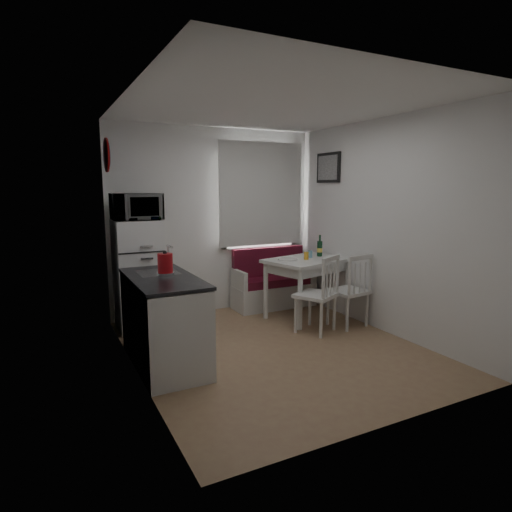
{
  "coord_description": "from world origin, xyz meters",
  "views": [
    {
      "loc": [
        -2.25,
        -3.95,
        1.77
      ],
      "look_at": [
        0.02,
        0.5,
        0.97
      ],
      "focal_mm": 30.0,
      "sensor_mm": 36.0,
      "label": 1
    }
  ],
  "objects_px": {
    "microwave": "(136,207)",
    "fridge": "(138,275)",
    "bench": "(273,287)",
    "dining_table": "(307,265)",
    "chair_right": "(353,283)",
    "chair_left": "(321,286)",
    "kettle": "(165,263)",
    "wine_bottle": "(320,246)",
    "kitchen_counter": "(164,320)"
  },
  "relations": [
    {
      "from": "chair_left",
      "to": "chair_right",
      "type": "xyz_separation_m",
      "value": [
        0.5,
        0.0,
        -0.01
      ]
    },
    {
      "from": "kitchen_counter",
      "to": "microwave",
      "type": "bearing_deg",
      "value": 89.06
    },
    {
      "from": "chair_right",
      "to": "kitchen_counter",
      "type": "bearing_deg",
      "value": 172.21
    },
    {
      "from": "chair_left",
      "to": "microwave",
      "type": "distance_m",
      "value": 2.43
    },
    {
      "from": "chair_left",
      "to": "kettle",
      "type": "relative_size",
      "value": 2.54
    },
    {
      "from": "chair_left",
      "to": "wine_bottle",
      "type": "height_order",
      "value": "wine_bottle"
    },
    {
      "from": "microwave",
      "to": "kettle",
      "type": "relative_size",
      "value": 2.43
    },
    {
      "from": "fridge",
      "to": "chair_right",
      "type": "bearing_deg",
      "value": -26.95
    },
    {
      "from": "dining_table",
      "to": "fridge",
      "type": "height_order",
      "value": "fridge"
    },
    {
      "from": "bench",
      "to": "kettle",
      "type": "relative_size",
      "value": 5.11
    },
    {
      "from": "kitchen_counter",
      "to": "chair_right",
      "type": "relative_size",
      "value": 2.6
    },
    {
      "from": "microwave",
      "to": "chair_right",
      "type": "bearing_deg",
      "value": -25.99
    },
    {
      "from": "bench",
      "to": "kettle",
      "type": "bearing_deg",
      "value": -146.69
    },
    {
      "from": "wine_bottle",
      "to": "microwave",
      "type": "bearing_deg",
      "value": 170.52
    },
    {
      "from": "chair_right",
      "to": "microwave",
      "type": "xyz_separation_m",
      "value": [
        -2.41,
        1.17,
        0.96
      ]
    },
    {
      "from": "kitchen_counter",
      "to": "wine_bottle",
      "type": "distance_m",
      "value": 2.62
    },
    {
      "from": "dining_table",
      "to": "chair_right",
      "type": "relative_size",
      "value": 2.45
    },
    {
      "from": "bench",
      "to": "chair_right",
      "type": "height_order",
      "value": "chair_right"
    },
    {
      "from": "microwave",
      "to": "fridge",
      "type": "bearing_deg",
      "value": 90.0
    },
    {
      "from": "bench",
      "to": "microwave",
      "type": "xyz_separation_m",
      "value": [
        -2.0,
        -0.16,
        1.25
      ]
    },
    {
      "from": "bench",
      "to": "kettle",
      "type": "height_order",
      "value": "kettle"
    },
    {
      "from": "kitchen_counter",
      "to": "chair_left",
      "type": "relative_size",
      "value": 2.17
    },
    {
      "from": "microwave",
      "to": "bench",
      "type": "bearing_deg",
      "value": 4.53
    },
    {
      "from": "chair_right",
      "to": "kettle",
      "type": "distance_m",
      "value": 2.42
    },
    {
      "from": "kitchen_counter",
      "to": "dining_table",
      "type": "height_order",
      "value": "kitchen_counter"
    },
    {
      "from": "bench",
      "to": "dining_table",
      "type": "bearing_deg",
      "value": -76.66
    },
    {
      "from": "dining_table",
      "to": "chair_left",
      "type": "xyz_separation_m",
      "value": [
        -0.25,
        -0.67,
        -0.13
      ]
    },
    {
      "from": "dining_table",
      "to": "kettle",
      "type": "relative_size",
      "value": 5.17
    },
    {
      "from": "chair_right",
      "to": "microwave",
      "type": "height_order",
      "value": "microwave"
    },
    {
      "from": "bench",
      "to": "chair_right",
      "type": "relative_size",
      "value": 2.42
    },
    {
      "from": "kitchen_counter",
      "to": "bench",
      "type": "xyz_separation_m",
      "value": [
        2.02,
        1.35,
        -0.16
      ]
    },
    {
      "from": "bench",
      "to": "fridge",
      "type": "xyz_separation_m",
      "value": [
        -2.0,
        -0.11,
        0.4
      ]
    },
    {
      "from": "chair_left",
      "to": "wine_bottle",
      "type": "distance_m",
      "value": 1.0
    },
    {
      "from": "dining_table",
      "to": "kettle",
      "type": "bearing_deg",
      "value": -178.12
    },
    {
      "from": "fridge",
      "to": "wine_bottle",
      "type": "height_order",
      "value": "fridge"
    },
    {
      "from": "microwave",
      "to": "wine_bottle",
      "type": "height_order",
      "value": "microwave"
    },
    {
      "from": "chair_right",
      "to": "fridge",
      "type": "relative_size",
      "value": 0.37
    },
    {
      "from": "chair_left",
      "to": "chair_right",
      "type": "bearing_deg",
      "value": -27.63
    },
    {
      "from": "bench",
      "to": "microwave",
      "type": "relative_size",
      "value": 2.1
    },
    {
      "from": "microwave",
      "to": "wine_bottle",
      "type": "bearing_deg",
      "value": -9.48
    },
    {
      "from": "kitchen_counter",
      "to": "dining_table",
      "type": "distance_m",
      "value": 2.3
    },
    {
      "from": "kitchen_counter",
      "to": "microwave",
      "type": "distance_m",
      "value": 1.61
    },
    {
      "from": "kitchen_counter",
      "to": "chair_left",
      "type": "height_order",
      "value": "kitchen_counter"
    },
    {
      "from": "bench",
      "to": "chair_left",
      "type": "xyz_separation_m",
      "value": [
        -0.09,
        -1.33,
        0.3
      ]
    },
    {
      "from": "kettle",
      "to": "wine_bottle",
      "type": "height_order",
      "value": "kettle"
    },
    {
      "from": "chair_left",
      "to": "fridge",
      "type": "distance_m",
      "value": 2.27
    },
    {
      "from": "chair_left",
      "to": "microwave",
      "type": "height_order",
      "value": "microwave"
    },
    {
      "from": "chair_right",
      "to": "dining_table",
      "type": "bearing_deg",
      "value": 102.25
    },
    {
      "from": "fridge",
      "to": "kettle",
      "type": "height_order",
      "value": "fridge"
    },
    {
      "from": "kitchen_counter",
      "to": "microwave",
      "type": "relative_size",
      "value": 2.26
    }
  ]
}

